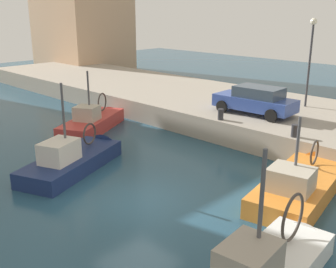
{
  "coord_description": "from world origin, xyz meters",
  "views": [
    {
      "loc": [
        -8.5,
        -9.96,
        6.59
      ],
      "look_at": [
        3.79,
        2.17,
        1.2
      ],
      "focal_mm": 43.62,
      "sensor_mm": 36.0,
      "label": 1
    }
  ],
  "objects_px": {
    "fishing_boat_orange": "(302,190)",
    "mooring_bollard_mid": "(221,114)",
    "parked_car_blue": "(256,100)",
    "fishing_boat_red": "(95,127)",
    "quay_streetlamp": "(311,48)",
    "fishing_boat_navy": "(77,164)",
    "mooring_bollard_south": "(294,131)"
  },
  "relations": [
    {
      "from": "fishing_boat_orange",
      "to": "fishing_boat_navy",
      "type": "bearing_deg",
      "value": 118.65
    },
    {
      "from": "fishing_boat_navy",
      "to": "mooring_bollard_mid",
      "type": "xyz_separation_m",
      "value": [
        6.96,
        -2.3,
        1.35
      ]
    },
    {
      "from": "fishing_boat_orange",
      "to": "mooring_bollard_mid",
      "type": "bearing_deg",
      "value": 66.47
    },
    {
      "from": "fishing_boat_orange",
      "to": "quay_streetlamp",
      "type": "distance_m",
      "value": 10.15
    },
    {
      "from": "mooring_bollard_mid",
      "to": "quay_streetlamp",
      "type": "relative_size",
      "value": 0.11
    },
    {
      "from": "fishing_boat_orange",
      "to": "mooring_bollard_south",
      "type": "bearing_deg",
      "value": 35.55
    },
    {
      "from": "fishing_boat_red",
      "to": "mooring_bollard_mid",
      "type": "distance_m",
      "value": 7.32
    },
    {
      "from": "quay_streetlamp",
      "to": "parked_car_blue",
      "type": "bearing_deg",
      "value": 162.82
    },
    {
      "from": "quay_streetlamp",
      "to": "fishing_boat_navy",
      "type": "bearing_deg",
      "value": 162.54
    },
    {
      "from": "fishing_boat_red",
      "to": "quay_streetlamp",
      "type": "xyz_separation_m",
      "value": [
        8.65,
        -8.2,
        4.35
      ]
    },
    {
      "from": "fishing_boat_red",
      "to": "parked_car_blue",
      "type": "relative_size",
      "value": 1.36
    },
    {
      "from": "fishing_boat_orange",
      "to": "quay_streetlamp",
      "type": "height_order",
      "value": "quay_streetlamp"
    },
    {
      "from": "fishing_boat_orange",
      "to": "parked_car_blue",
      "type": "bearing_deg",
      "value": 47.98
    },
    {
      "from": "fishing_boat_red",
      "to": "parked_car_blue",
      "type": "bearing_deg",
      "value": -54.01
    },
    {
      "from": "quay_streetlamp",
      "to": "mooring_bollard_mid",
      "type": "bearing_deg",
      "value": 163.59
    },
    {
      "from": "parked_car_blue",
      "to": "mooring_bollard_mid",
      "type": "relative_size",
      "value": 7.88
    },
    {
      "from": "fishing_boat_orange",
      "to": "mooring_bollard_south",
      "type": "height_order",
      "value": "fishing_boat_orange"
    },
    {
      "from": "fishing_boat_red",
      "to": "parked_car_blue",
      "type": "xyz_separation_m",
      "value": [
        5.17,
        -7.12,
        1.84
      ]
    },
    {
      "from": "fishing_boat_orange",
      "to": "fishing_boat_red",
      "type": "bearing_deg",
      "value": 92.18
    },
    {
      "from": "fishing_boat_orange",
      "to": "mooring_bollard_south",
      "type": "xyz_separation_m",
      "value": [
        2.53,
        1.81,
        1.37
      ]
    },
    {
      "from": "mooring_bollard_mid",
      "to": "parked_car_blue",
      "type": "bearing_deg",
      "value": -15.16
    },
    {
      "from": "fishing_boat_navy",
      "to": "parked_car_blue",
      "type": "height_order",
      "value": "fishing_boat_navy"
    },
    {
      "from": "parked_car_blue",
      "to": "fishing_boat_red",
      "type": "bearing_deg",
      "value": 125.99
    },
    {
      "from": "fishing_boat_navy",
      "to": "parked_car_blue",
      "type": "xyz_separation_m",
      "value": [
        9.13,
        -2.89,
        1.83
      ]
    },
    {
      "from": "parked_car_blue",
      "to": "quay_streetlamp",
      "type": "bearing_deg",
      "value": -17.18
    },
    {
      "from": "mooring_bollard_south",
      "to": "mooring_bollard_mid",
      "type": "distance_m",
      "value": 4.0
    },
    {
      "from": "fishing_boat_orange",
      "to": "mooring_bollard_mid",
      "type": "xyz_separation_m",
      "value": [
        2.53,
        5.81,
        1.37
      ]
    },
    {
      "from": "mooring_bollard_mid",
      "to": "quay_streetlamp",
      "type": "distance_m",
      "value": 6.6
    },
    {
      "from": "fishing_boat_navy",
      "to": "fishing_boat_red",
      "type": "height_order",
      "value": "fishing_boat_navy"
    },
    {
      "from": "quay_streetlamp",
      "to": "fishing_boat_red",
      "type": "bearing_deg",
      "value": 136.54
    },
    {
      "from": "mooring_bollard_mid",
      "to": "fishing_boat_red",
      "type": "bearing_deg",
      "value": 114.66
    },
    {
      "from": "mooring_bollard_south",
      "to": "quay_streetlamp",
      "type": "distance_m",
      "value": 6.8
    }
  ]
}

